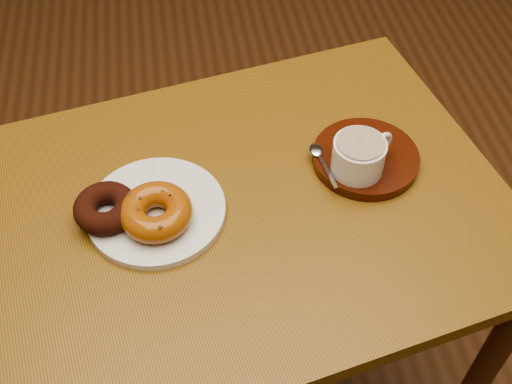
{
  "coord_description": "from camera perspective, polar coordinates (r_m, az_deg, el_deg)",
  "views": [
    {
      "loc": [
        -0.25,
        -0.71,
        1.47
      ],
      "look_at": [
        -0.16,
        -0.11,
        0.76
      ],
      "focal_mm": 45.0,
      "sensor_mm": 36.0,
      "label": 1
    }
  ],
  "objects": [
    {
      "name": "donut_cinnamon",
      "position": [
        0.94,
        -13.23,
        -1.39
      ],
      "size": [
        0.1,
        0.1,
        0.03
      ],
      "primitive_type": "torus",
      "rotation": [
        0.0,
        0.0,
        0.12
      ],
      "color": "black",
      "rests_on": "donut_plate"
    },
    {
      "name": "donut_plate",
      "position": [
        0.95,
        -8.85,
        -1.65
      ],
      "size": [
        0.26,
        0.26,
        0.01
      ],
      "primitive_type": "cylinder",
      "rotation": [
        0.0,
        0.0,
        0.33
      ],
      "color": "silver",
      "rests_on": "cafe_table"
    },
    {
      "name": "donut_caramel",
      "position": [
        0.92,
        -8.89,
        -1.75
      ],
      "size": [
        0.11,
        0.11,
        0.04
      ],
      "rotation": [
        0.0,
        0.0,
        -0.1
      ],
      "color": "#9B4E10",
      "rests_on": "donut_plate"
    },
    {
      "name": "teaspoon",
      "position": [
        1.0,
        5.55,
        3.4
      ],
      "size": [
        0.03,
        0.1,
        0.01
      ],
      "rotation": [
        0.0,
        0.0,
        0.16
      ],
      "color": "silver",
      "rests_on": "saucer"
    },
    {
      "name": "coffee_cup",
      "position": [
        0.97,
        9.17,
        3.24
      ],
      "size": [
        0.1,
        0.08,
        0.06
      ],
      "rotation": [
        0.0,
        0.0,
        0.45
      ],
      "color": "silver",
      "rests_on": "saucer"
    },
    {
      "name": "cafe_table",
      "position": [
        1.05,
        -1.08,
        -5.0
      ],
      "size": [
        0.88,
        0.73,
        0.74
      ],
      "rotation": [
        0.0,
        0.0,
        0.2
      ],
      "color": "brown",
      "rests_on": "ground"
    },
    {
      "name": "ground",
      "position": [
        1.66,
        4.97,
        -13.72
      ],
      "size": [
        6.0,
        6.0,
        0.0
      ],
      "primitive_type": "plane",
      "color": "brown",
      "rests_on": "ground"
    },
    {
      "name": "saucer",
      "position": [
        1.02,
        9.7,
        2.99
      ],
      "size": [
        0.21,
        0.21,
        0.02
      ],
      "primitive_type": "cylinder",
      "rotation": [
        0.0,
        0.0,
        0.29
      ],
      "color": "#381207",
      "rests_on": "cafe_table"
    }
  ]
}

